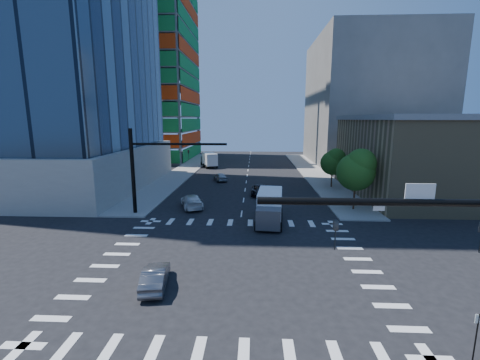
{
  "coord_description": "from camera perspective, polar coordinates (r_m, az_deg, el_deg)",
  "views": [
    {
      "loc": [
        1.42,
        -21.36,
        10.09
      ],
      "look_at": [
        0.02,
        8.0,
        4.49
      ],
      "focal_mm": 24.0,
      "sensor_mm": 36.0,
      "label": 1
    }
  ],
  "objects": [
    {
      "name": "tree_south",
      "position": [
        37.39,
        20.15,
        1.81
      ],
      "size": [
        4.16,
        4.16,
        6.82
      ],
      "color": "#382316",
      "rests_on": "sidewalk_ne"
    },
    {
      "name": "ground",
      "position": [
        23.66,
        -1.01,
        -14.46
      ],
      "size": [
        160.0,
        160.0,
        0.0
      ],
      "primitive_type": "plane",
      "color": "black",
      "rests_on": "ground"
    },
    {
      "name": "car_nb_far",
      "position": [
        43.41,
        3.5,
        -1.8
      ],
      "size": [
        2.31,
        4.75,
        1.3
      ],
      "primitive_type": "imported",
      "rotation": [
        0.0,
        0.0,
        -0.03
      ],
      "color": "black",
      "rests_on": "ground"
    },
    {
      "name": "car_sb_mid",
      "position": [
        53.13,
        -3.5,
        0.56
      ],
      "size": [
        2.85,
        4.29,
        1.36
      ],
      "primitive_type": "imported",
      "rotation": [
        0.0,
        0.0,
        3.48
      ],
      "color": "#979B9E",
      "rests_on": "ground"
    },
    {
      "name": "box_truck_near",
      "position": [
        31.52,
        5.26,
        -5.33
      ],
      "size": [
        3.0,
        6.07,
        3.08
      ],
      "rotation": [
        0.0,
        0.0,
        -0.09
      ],
      "color": "black",
      "rests_on": "ground"
    },
    {
      "name": "box_truck_far",
      "position": [
        68.97,
        -5.57,
        3.45
      ],
      "size": [
        4.44,
        6.33,
        3.06
      ],
      "rotation": [
        0.0,
        0.0,
        3.52
      ],
      "color": "black",
      "rests_on": "ground"
    },
    {
      "name": "car_sb_cross",
      "position": [
        21.01,
        -14.84,
        -16.29
      ],
      "size": [
        1.96,
        4.11,
        1.3
      ],
      "primitive_type": "imported",
      "rotation": [
        0.0,
        0.0,
        3.29
      ],
      "color": "#55565B",
      "rests_on": "ground"
    },
    {
      "name": "tree_north",
      "position": [
        49.02,
        16.31,
        3.2
      ],
      "size": [
        3.54,
        3.52,
        5.78
      ],
      "color": "#382316",
      "rests_on": "sidewalk_ne"
    },
    {
      "name": "road_markings",
      "position": [
        23.66,
        -1.01,
        -14.45
      ],
      "size": [
        20.0,
        20.0,
        0.01
      ],
      "primitive_type": "cube",
      "color": "silver",
      "rests_on": "ground"
    },
    {
      "name": "car_sb_near",
      "position": [
        37.57,
        -8.58,
        -3.73
      ],
      "size": [
        3.75,
        5.63,
        1.51
      ],
      "primitive_type": "imported",
      "rotation": [
        0.0,
        0.0,
        3.48
      ],
      "color": "silver",
      "rests_on": "ground"
    },
    {
      "name": "no_parking_sign",
      "position": [
        17.73,
        36.5,
        -20.91
      ],
      "size": [
        0.3,
        0.06,
        2.2
      ],
      "color": "black",
      "rests_on": "ground"
    },
    {
      "name": "commercial_building",
      "position": [
        49.58,
        31.18,
        3.7
      ],
      "size": [
        20.5,
        22.5,
        10.6
      ],
      "color": "#947F55",
      "rests_on": "ground"
    },
    {
      "name": "bg_building_ne",
      "position": [
        80.62,
        21.79,
        12.81
      ],
      "size": [
        24.0,
        30.0,
        28.0
      ],
      "primitive_type": "cube",
      "color": "slate",
      "rests_on": "ground"
    },
    {
      "name": "signal_mast_nw",
      "position": [
        35.09,
        -16.31,
        2.82
      ],
      "size": [
        10.2,
        0.4,
        9.0
      ],
      "color": "black",
      "rests_on": "sidewalk_nw"
    },
    {
      "name": "construction_building",
      "position": [
        89.32,
        -17.18,
        19.68
      ],
      "size": [
        25.16,
        34.5,
        70.6
      ],
      "color": "slate",
      "rests_on": "ground"
    },
    {
      "name": "sidewalk_ne",
      "position": [
        63.15,
        12.8,
        1.39
      ],
      "size": [
        5.0,
        60.0,
        0.15
      ],
      "primitive_type": "cube",
      "color": "gray",
      "rests_on": "ground"
    },
    {
      "name": "sidewalk_nw",
      "position": [
        63.71,
        -9.93,
        1.57
      ],
      "size": [
        5.0,
        60.0,
        0.15
      ],
      "primitive_type": "cube",
      "color": "gray",
      "rests_on": "ground"
    }
  ]
}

